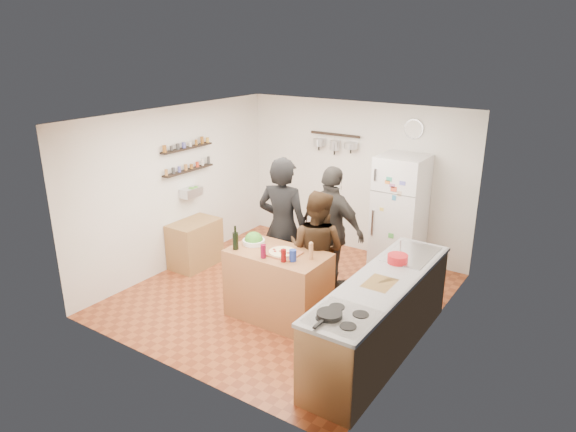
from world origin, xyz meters
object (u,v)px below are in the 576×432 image
Objects in this scene: skillet at (329,315)px; wall_clock at (414,129)px; prep_island at (278,285)px; person_back at (331,230)px; wine_bottle at (236,241)px; person_left at (283,228)px; side_table at (195,244)px; counter_run at (381,317)px; pepper_mill at (311,252)px; red_bowl at (398,259)px; salt_canister at (293,255)px; fridge at (399,213)px; salad_bowl at (254,242)px; person_center at (316,251)px.

skillet is 3.90m from wall_clock.
prep_island is 1.16m from person_back.
person_left reaches higher than wine_bottle.
person_back is (0.17, 1.06, 0.45)m from prep_island.
side_table is (-2.19, -0.47, -0.54)m from person_back.
prep_island is 0.48× the size of counter_run.
skillet reaches higher than prep_island.
pepper_mill reaches higher than red_bowl.
skillet is 0.31× the size of side_table.
wall_clock is (-0.65, 3.65, 1.21)m from skillet.
side_table is at bearing 178.68° from red_bowl.
salt_canister is 0.08× the size of fridge.
fridge reaches higher than wine_bottle.
salad_bowl is 0.18× the size of person_center.
fridge reaches higher than salt_canister.
person_back is at bearing 59.70° from salad_bowl.
skillet is at bearing -31.87° from salad_bowl.
fridge is at bearing -90.00° from wall_clock.
side_table is at bearing 163.73° from prep_island.
person_back is at bearing 62.36° from wine_bottle.
person_left is 1.91m from counter_run.
person_left is at bearing 178.10° from red_bowl.
salad_bowl is at bearing 73.50° from wine_bottle.
pepper_mill is 1.23× the size of salt_canister.
prep_island is 0.64m from salad_bowl.
wine_bottle is 0.99m from pepper_mill.
salt_canister is 0.08× the size of person_back.
person_center is 2.53m from wall_clock.
salad_bowl is 0.36× the size of side_table.
counter_run is (1.25, -1.07, -0.46)m from person_back.
skillet is at bearing -79.91° from wall_clock.
skillet is 1.03× the size of red_bowl.
fridge reaches higher than pepper_mill.
person_back is at bearing 12.13° from side_table.
salt_canister reaches higher than skillet.
wine_bottle is 1.56× the size of salt_canister.
person_left is 2.29m from skillet.
pepper_mill is 0.92m from person_left.
skillet is (0.87, -1.08, -0.05)m from pepper_mill.
red_bowl reaches higher than counter_run.
person_left reaches higher than salad_bowl.
salt_canister is 2.50m from side_table.
counter_run is 10.58× the size of skillet.
side_table is (-2.69, -2.03, -1.78)m from wall_clock.
person_center is 6.55× the size of skillet.
wine_bottle reaches higher than prep_island.
prep_island is at bearing -106.33° from fridge.
person_left reaches higher than side_table.
salt_canister reaches higher than counter_run.
salad_bowl is 0.74m from salt_canister.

